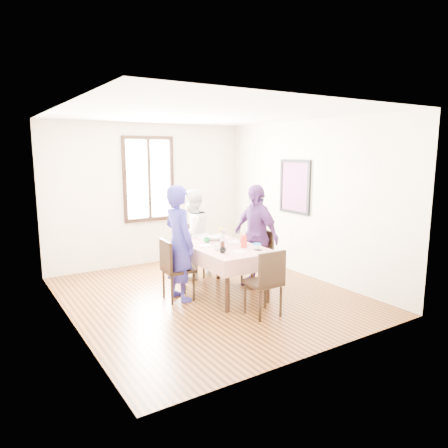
{
  "coord_description": "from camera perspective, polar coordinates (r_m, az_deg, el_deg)",
  "views": [
    {
      "loc": [
        -3.05,
        -5.23,
        2.17
      ],
      "look_at": [
        0.22,
        -0.1,
        1.1
      ],
      "focal_mm": 33.15,
      "sensor_mm": 36.0,
      "label": 1
    }
  ],
  "objects": [
    {
      "name": "window_pane",
      "position": [
        8.09,
        -10.36,
        6.12
      ],
      "size": [
        0.9,
        0.02,
        1.5
      ],
      "primitive_type": "cube",
      "color": "white",
      "rests_on": "back_wall"
    },
    {
      "name": "back_wall",
      "position": [
        8.12,
        -10.32,
        4.01
      ],
      "size": [
        4.0,
        0.0,
        4.0
      ],
      "primitive_type": "plane",
      "rotation": [
        1.57,
        0.0,
        0.0
      ],
      "color": "beige",
      "rests_on": "ground"
    },
    {
      "name": "serving_bowl",
      "position": [
        6.67,
        -1.26,
        -1.96
      ],
      "size": [
        0.28,
        0.28,
        0.06
      ],
      "primitive_type": "imported",
      "rotation": [
        0.0,
        0.0,
        -0.13
      ],
      "color": "white",
      "rests_on": "tablecloth"
    },
    {
      "name": "right_wall",
      "position": [
        7.32,
        11.4,
        3.34
      ],
      "size": [
        0.0,
        4.5,
        4.5
      ],
      "primitive_type": "plane",
      "rotation": [
        1.57,
        0.0,
        -1.57
      ],
      "color": "beige",
      "rests_on": "ground"
    },
    {
      "name": "person_far",
      "position": [
        7.13,
        -4.53,
        -1.38
      ],
      "size": [
        0.86,
        0.73,
        1.54
      ],
      "primitive_type": "imported",
      "rotation": [
        0.0,
        0.0,
        3.36
      ],
      "color": "white",
      "rests_on": "ground"
    },
    {
      "name": "butter_tub",
      "position": [
        6.1,
        4.54,
        -3.11
      ],
      "size": [
        0.13,
        0.13,
        0.06
      ],
      "primitive_type": "cylinder",
      "color": "white",
      "rests_on": "tablecloth"
    },
    {
      "name": "plate_near",
      "position": [
        5.87,
        2.14,
        -3.86
      ],
      "size": [
        0.2,
        0.2,
        0.01
      ],
      "primitive_type": "cylinder",
      "color": "white",
      "rests_on": "tablecloth"
    },
    {
      "name": "jam_jar",
      "position": [
        6.15,
        -0.21,
        -2.83
      ],
      "size": [
        0.06,
        0.06,
        0.09
      ],
      "primitive_type": "cylinder",
      "color": "black",
      "rests_on": "tablecloth"
    },
    {
      "name": "chair_near",
      "position": [
        5.57,
        5.41,
        -8.01
      ],
      "size": [
        0.43,
        0.43,
        0.91
      ],
      "primitive_type": "cube",
      "rotation": [
        0.0,
        0.0,
        -0.02
      ],
      "color": "black",
      "rests_on": "ground"
    },
    {
      "name": "chair_left",
      "position": [
        6.16,
        -6.33,
        -6.25
      ],
      "size": [
        0.45,
        0.45,
        0.91
      ],
      "primitive_type": "cube",
      "rotation": [
        0.0,
        0.0,
        -1.64
      ],
      "color": "black",
      "rests_on": "ground"
    },
    {
      "name": "butter_lid",
      "position": [
        6.09,
        4.54,
        -2.77
      ],
      "size": [
        0.12,
        0.12,
        0.01
      ],
      "primitive_type": "cylinder",
      "color": "blue",
      "rests_on": "butter_tub"
    },
    {
      "name": "chair_right",
      "position": [
        6.78,
        4.44,
        -4.72
      ],
      "size": [
        0.47,
        0.47,
        0.91
      ],
      "primitive_type": "cube",
      "rotation": [
        0.0,
        0.0,
        1.45
      ],
      "color": "black",
      "rests_on": "ground"
    },
    {
      "name": "plate_far",
      "position": [
        6.8,
        -2.82,
        -1.95
      ],
      "size": [
        0.2,
        0.2,
        0.01
      ],
      "primitive_type": "cylinder",
      "color": "white",
      "rests_on": "tablecloth"
    },
    {
      "name": "mug_flag",
      "position": [
        6.33,
        2.62,
        -2.48
      ],
      "size": [
        0.12,
        0.12,
        0.09
      ],
      "primitive_type": "imported",
      "rotation": [
        0.0,
        0.0,
        0.37
      ],
      "color": "red",
      "rests_on": "tablecloth"
    },
    {
      "name": "dining_table",
      "position": [
        6.39,
        -0.24,
        -6.35
      ],
      "size": [
        0.82,
        1.48,
        0.75
      ],
      "primitive_type": "cube",
      "color": "black",
      "rests_on": "ground"
    },
    {
      "name": "chair_far",
      "position": [
        7.22,
        -4.57,
        -3.81
      ],
      "size": [
        0.47,
        0.47,
        0.91
      ],
      "primitive_type": "cube",
      "rotation": [
        0.0,
        0.0,
        3.0
      ],
      "color": "black",
      "rests_on": "ground"
    },
    {
      "name": "mug_green",
      "position": [
        6.48,
        -2.4,
        -2.25
      ],
      "size": [
        0.13,
        0.13,
        0.08
      ],
      "primitive_type": "imported",
      "rotation": [
        0.0,
        0.0,
        -0.56
      ],
      "color": "#0C7226",
      "rests_on": "tablecloth"
    },
    {
      "name": "smartphone",
      "position": [
        6.01,
        4.68,
        -3.58
      ],
      "size": [
        0.06,
        0.13,
        0.01
      ],
      "primitive_type": "cube",
      "color": "black",
      "rests_on": "tablecloth"
    },
    {
      "name": "flower_bunch",
      "position": [
        6.32,
        -0.25,
        -1.08
      ],
      "size": [
        0.09,
        0.09,
        0.1
      ],
      "primitive_type": null,
      "color": "yellow",
      "rests_on": "flower_vase"
    },
    {
      "name": "art_poster",
      "position": [
        7.5,
        9.76,
        5.08
      ],
      "size": [
        0.04,
        0.76,
        0.96
      ],
      "primitive_type": "cube",
      "color": "red",
      "rests_on": "right_wall"
    },
    {
      "name": "flower_vase",
      "position": [
        6.35,
        -0.25,
        -2.17
      ],
      "size": [
        0.07,
        0.07,
        0.15
      ],
      "primitive_type": "cylinder",
      "color": "silver",
      "rests_on": "tablecloth"
    },
    {
      "name": "mug_black",
      "position": [
        5.81,
        -0.17,
        -3.67
      ],
      "size": [
        0.11,
        0.11,
        0.08
      ],
      "primitive_type": "imported",
      "rotation": [
        0.0,
        0.0,
        0.15
      ],
      "color": "black",
      "rests_on": "tablecloth"
    },
    {
      "name": "juice_carton",
      "position": [
        6.12,
        2.74,
        -2.42
      ],
      "size": [
        0.06,
        0.06,
        0.19
      ],
      "primitive_type": "cube",
      "color": "red",
      "rests_on": "tablecloth"
    },
    {
      "name": "plate_left",
      "position": [
        6.25,
        -2.63,
        -3.01
      ],
      "size": [
        0.2,
        0.2,
        0.01
      ],
      "primitive_type": "cylinder",
      "color": "white",
      "rests_on": "tablecloth"
    },
    {
      "name": "tablecloth",
      "position": [
        6.29,
        -0.25,
        -3.02
      ],
      "size": [
        0.94,
        1.6,
        0.01
      ],
      "primitive_type": "cube",
      "color": "#620300",
      "rests_on": "dining_table"
    },
    {
      "name": "drinking_glass",
      "position": [
        5.99,
        -1.01,
        -3.18
      ],
      "size": [
        0.06,
        0.06,
        0.09
      ],
      "primitive_type": "cylinder",
      "color": "silver",
      "rests_on": "tablecloth"
    },
    {
      "name": "ground",
      "position": [
        6.43,
        -2.18,
        -9.75
      ],
      "size": [
        4.5,
        4.5,
        0.0
      ],
      "primitive_type": "plane",
      "color": "black",
      "rests_on": "ground"
    },
    {
      "name": "window_frame",
      "position": [
        8.08,
        -10.33,
        6.12
      ],
      "size": [
        1.02,
        0.06,
        1.62
      ],
      "primitive_type": "cube",
      "color": "black",
      "rests_on": "back_wall"
    },
    {
      "name": "person_right",
      "position": [
        6.68,
        4.35,
        -1.63
      ],
      "size": [
        0.49,
        1.01,
        1.66
      ],
      "primitive_type": "imported",
      "rotation": [
        0.0,
        0.0,
        -1.48
      ],
      "color": "#4F2966",
      "rests_on": "ground"
    },
    {
      "name": "person_left",
      "position": [
        6.07,
        -6.25,
        -2.64
      ],
      "size": [
        0.46,
        0.65,
        1.7
      ],
      "primitive_type": "imported",
      "rotation": [
        0.0,
        0.0,
        1.66
      ],
      "color": "navy",
      "rests_on": "ground"
    },
    {
      "name": "plate_right",
      "position": [
        6.5,
        1.28,
        -2.48
      ],
      "size": [
        0.2,
        0.2,
        0.01
      ],
      "primitive_type": "cylinder",
      "color": "white",
      "rests_on": "tablecloth"
    }
  ]
}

